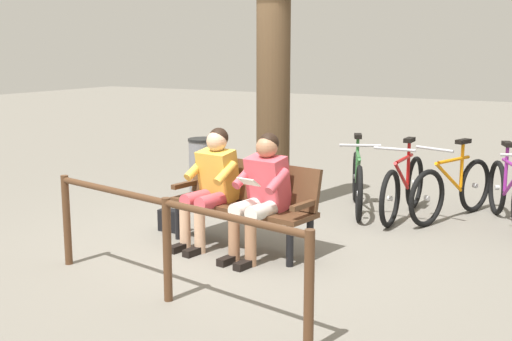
{
  "coord_description": "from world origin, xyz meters",
  "views": [
    {
      "loc": [
        -3.4,
        5.57,
        2.02
      ],
      "look_at": [
        -0.04,
        -0.22,
        0.75
      ],
      "focal_mm": 46.23,
      "sensor_mm": 36.0,
      "label": 1
    }
  ],
  "objects_px": {
    "litter_bin": "(203,172)",
    "handbag": "(172,221)",
    "bench": "(246,198)",
    "bicycle_silver": "(509,194)",
    "tree_trunk": "(273,57)",
    "bicycle_purple": "(357,182)",
    "person_reading": "(261,189)",
    "bicycle_blue": "(452,189)",
    "person_companion": "(212,181)",
    "bicycle_orange": "(403,188)"
  },
  "relations": [
    {
      "from": "litter_bin",
      "to": "handbag",
      "type": "bearing_deg",
      "value": 107.93
    },
    {
      "from": "bench",
      "to": "bicycle_silver",
      "type": "xyz_separation_m",
      "value": [
        -2.17,
        -2.19,
        -0.15
      ]
    },
    {
      "from": "tree_trunk",
      "to": "bicycle_purple",
      "type": "bearing_deg",
      "value": -147.48
    },
    {
      "from": "handbag",
      "to": "bicycle_silver",
      "type": "relative_size",
      "value": 0.19
    },
    {
      "from": "bicycle_silver",
      "to": "tree_trunk",
      "type": "bearing_deg",
      "value": -98.05
    },
    {
      "from": "person_reading",
      "to": "litter_bin",
      "type": "distance_m",
      "value": 2.18
    },
    {
      "from": "person_reading",
      "to": "bicycle_blue",
      "type": "height_order",
      "value": "person_reading"
    },
    {
      "from": "person_companion",
      "to": "bicycle_silver",
      "type": "distance_m",
      "value": 3.42
    },
    {
      "from": "bicycle_blue",
      "to": "tree_trunk",
      "type": "bearing_deg",
      "value": -51.38
    },
    {
      "from": "bench",
      "to": "handbag",
      "type": "height_order",
      "value": "bench"
    },
    {
      "from": "person_reading",
      "to": "handbag",
      "type": "height_order",
      "value": "person_reading"
    },
    {
      "from": "handbag",
      "to": "litter_bin",
      "type": "bearing_deg",
      "value": -72.07
    },
    {
      "from": "tree_trunk",
      "to": "bench",
      "type": "bearing_deg",
      "value": 108.09
    },
    {
      "from": "person_reading",
      "to": "handbag",
      "type": "xyz_separation_m",
      "value": [
        1.28,
        -0.26,
        -0.54
      ]
    },
    {
      "from": "person_reading",
      "to": "bicycle_purple",
      "type": "relative_size",
      "value": 0.77
    },
    {
      "from": "handbag",
      "to": "bicycle_blue",
      "type": "distance_m",
      "value": 3.29
    },
    {
      "from": "bicycle_orange",
      "to": "bicycle_purple",
      "type": "height_order",
      "value": "same"
    },
    {
      "from": "bench",
      "to": "bicycle_blue",
      "type": "bearing_deg",
      "value": -118.02
    },
    {
      "from": "person_reading",
      "to": "bicycle_orange",
      "type": "distance_m",
      "value": 2.28
    },
    {
      "from": "bench",
      "to": "bicycle_orange",
      "type": "bearing_deg",
      "value": -110.0
    },
    {
      "from": "tree_trunk",
      "to": "bicycle_purple",
      "type": "xyz_separation_m",
      "value": [
        -0.89,
        -0.56,
        -1.53
      ]
    },
    {
      "from": "handbag",
      "to": "bicycle_orange",
      "type": "xyz_separation_m",
      "value": [
        -2.0,
        -1.89,
        0.24
      ]
    },
    {
      "from": "person_reading",
      "to": "bicycle_blue",
      "type": "xyz_separation_m",
      "value": [
        -1.25,
        -2.35,
        -0.31
      ]
    },
    {
      "from": "person_reading",
      "to": "litter_bin",
      "type": "xyz_separation_m",
      "value": [
        1.65,
        -1.41,
        -0.23
      ]
    },
    {
      "from": "bench",
      "to": "person_companion",
      "type": "distance_m",
      "value": 0.39
    },
    {
      "from": "bench",
      "to": "bicycle_silver",
      "type": "bearing_deg",
      "value": -127.08
    },
    {
      "from": "bench",
      "to": "person_reading",
      "type": "xyz_separation_m",
      "value": [
        -0.3,
        0.21,
        0.16
      ]
    },
    {
      "from": "bicycle_blue",
      "to": "person_reading",
      "type": "bearing_deg",
      "value": -9.62
    },
    {
      "from": "handbag",
      "to": "person_companion",
      "type": "bearing_deg",
      "value": 165.14
    },
    {
      "from": "person_reading",
      "to": "bicycle_blue",
      "type": "relative_size",
      "value": 0.74
    },
    {
      "from": "bicycle_blue",
      "to": "bicycle_purple",
      "type": "xyz_separation_m",
      "value": [
        1.12,
        0.18,
        0.0
      ]
    },
    {
      "from": "handbag",
      "to": "tree_trunk",
      "type": "bearing_deg",
      "value": -111.23
    },
    {
      "from": "bicycle_silver",
      "to": "bicycle_orange",
      "type": "distance_m",
      "value": 1.18
    },
    {
      "from": "person_reading",
      "to": "handbag",
      "type": "relative_size",
      "value": 4.0
    },
    {
      "from": "bicycle_silver",
      "to": "bicycle_purple",
      "type": "height_order",
      "value": "same"
    },
    {
      "from": "person_reading",
      "to": "tree_trunk",
      "type": "relative_size",
      "value": 0.32
    },
    {
      "from": "handbag",
      "to": "bench",
      "type": "bearing_deg",
      "value": 176.96
    },
    {
      "from": "person_companion",
      "to": "tree_trunk",
      "type": "distance_m",
      "value": 1.96
    },
    {
      "from": "bicycle_blue",
      "to": "bicycle_purple",
      "type": "bearing_deg",
      "value": -62.7
    },
    {
      "from": "handbag",
      "to": "bicycle_orange",
      "type": "bearing_deg",
      "value": -136.74
    },
    {
      "from": "person_companion",
      "to": "bicycle_orange",
      "type": "height_order",
      "value": "person_companion"
    },
    {
      "from": "bench",
      "to": "litter_bin",
      "type": "distance_m",
      "value": 1.81
    },
    {
      "from": "bench",
      "to": "person_reading",
      "type": "relative_size",
      "value": 1.37
    },
    {
      "from": "bicycle_purple",
      "to": "person_companion",
      "type": "bearing_deg",
      "value": -43.85
    },
    {
      "from": "bicycle_orange",
      "to": "bicycle_purple",
      "type": "xyz_separation_m",
      "value": [
        0.59,
        -0.03,
        0.0
      ]
    },
    {
      "from": "tree_trunk",
      "to": "bicycle_blue",
      "type": "bearing_deg",
      "value": -159.71
    },
    {
      "from": "person_companion",
      "to": "handbag",
      "type": "xyz_separation_m",
      "value": [
        0.65,
        -0.17,
        -0.54
      ]
    },
    {
      "from": "bicycle_silver",
      "to": "bicycle_purple",
      "type": "bearing_deg",
      "value": -107.5
    },
    {
      "from": "bicycle_silver",
      "to": "bicycle_blue",
      "type": "xyz_separation_m",
      "value": [
        0.63,
        0.04,
        0.0
      ]
    },
    {
      "from": "bench",
      "to": "bicycle_blue",
      "type": "relative_size",
      "value": 1.02
    }
  ]
}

